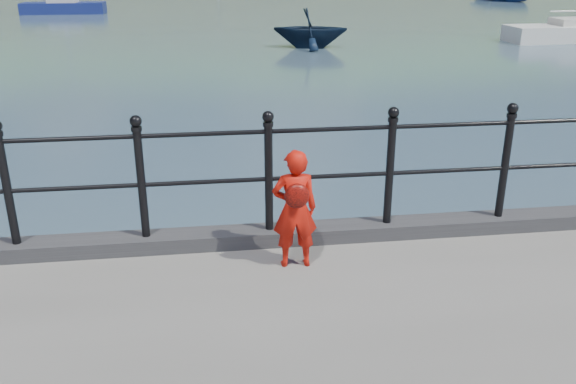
{
  "coord_description": "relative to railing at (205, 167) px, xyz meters",
  "views": [
    {
      "loc": [
        0.04,
        -5.62,
        3.71
      ],
      "look_at": [
        0.78,
        -0.2,
        1.55
      ],
      "focal_mm": 38.0,
      "sensor_mm": 36.0,
      "label": 1
    }
  ],
  "objects": [
    {
      "name": "ground",
      "position": [
        -0.0,
        0.15,
        -1.82
      ],
      "size": [
        600.0,
        600.0,
        0.0
      ],
      "primitive_type": "plane",
      "color": "#2D4251",
      "rests_on": "ground"
    },
    {
      "name": "kerb",
      "position": [
        -0.0,
        -0.0,
        -0.75
      ],
      "size": [
        60.0,
        0.3,
        0.15
      ],
      "primitive_type": "cube",
      "color": "#28282B",
      "rests_on": "quay"
    },
    {
      "name": "railing",
      "position": [
        0.0,
        0.0,
        0.0
      ],
      "size": [
        18.11,
        0.11,
        1.2
      ],
      "color": "black",
      "rests_on": "kerb"
    },
    {
      "name": "far_shore",
      "position": [
        38.34,
        239.56,
        -24.39
      ],
      "size": [
        830.0,
        200.0,
        156.0
      ],
      "color": "#333A21",
      "rests_on": "ground"
    },
    {
      "name": "child",
      "position": [
        0.78,
        -0.5,
        -0.26
      ],
      "size": [
        0.41,
        0.32,
        1.12
      ],
      "rotation": [
        0.0,
        0.0,
        3.13
      ],
      "color": "red",
      "rests_on": "quay"
    },
    {
      "name": "launch_navy",
      "position": [
        4.43,
        19.99,
        -1.03
      ],
      "size": [
        3.46,
        3.13,
        1.59
      ],
      "primitive_type": "imported",
      "rotation": [
        0.0,
        0.0,
        1.38
      ],
      "color": "black",
      "rests_on": "ground"
    },
    {
      "name": "sailboat_near",
      "position": [
        16.58,
        20.45,
        -1.48
      ],
      "size": [
        6.44,
        2.04,
        8.73
      ],
      "rotation": [
        0.0,
        0.0,
        0.04
      ],
      "color": "silver",
      "rests_on": "ground"
    },
    {
      "name": "sailboat_port",
      "position": [
        -8.82,
        37.05,
        -1.48
      ],
      "size": [
        5.21,
        1.74,
        7.64
      ],
      "rotation": [
        0.0,
        0.0,
        -0.02
      ],
      "color": "navy",
      "rests_on": "ground"
    }
  ]
}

